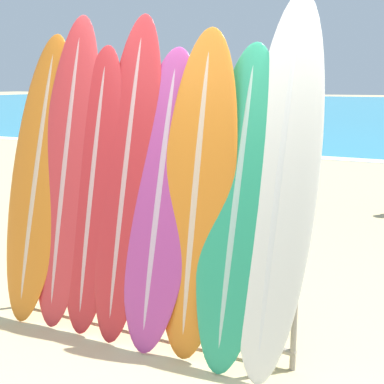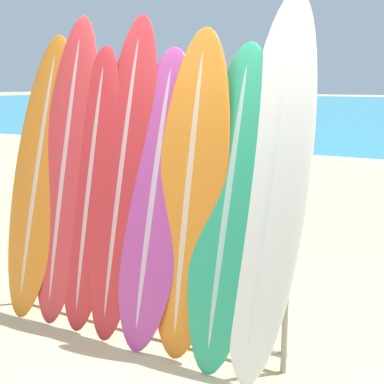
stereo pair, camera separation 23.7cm
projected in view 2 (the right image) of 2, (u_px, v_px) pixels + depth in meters
The scene contains 11 objects.
ground_plane at pixel (154, 355), 3.71m from camera, with size 160.00×160.00×0.00m, color tan.
surfboard_rack at pixel (138, 270), 3.95m from camera, with size 2.33×0.04×0.92m.
surfboard_slot_0 at pixel (40, 175), 4.32m from camera, with size 0.56×0.68×2.25m.
surfboard_slot_1 at pixel (66, 170), 4.18m from camera, with size 0.53×0.63×2.38m.
surfboard_slot_2 at pixel (91, 188), 4.05m from camera, with size 0.49×0.55×2.14m.
surfboard_slot_3 at pixel (123, 177), 3.91m from camera, with size 0.50×0.65×2.36m.
surfboard_slot_4 at pixel (155, 198), 3.77m from camera, with size 0.55×0.64×2.12m.
surfboard_slot_5 at pixel (190, 194), 3.62m from camera, with size 0.55×0.53×2.24m.
surfboard_slot_6 at pixel (229, 206), 3.49m from camera, with size 0.52×0.68×2.14m.
surfboard_slot_7 at pixel (271, 185), 3.37m from camera, with size 0.50×0.78×2.46m.
person_near_water at pixel (156, 141), 8.12m from camera, with size 0.24×0.30×1.81m.
Camera 2 is at (1.92, -2.83, 1.86)m, focal length 50.00 mm.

